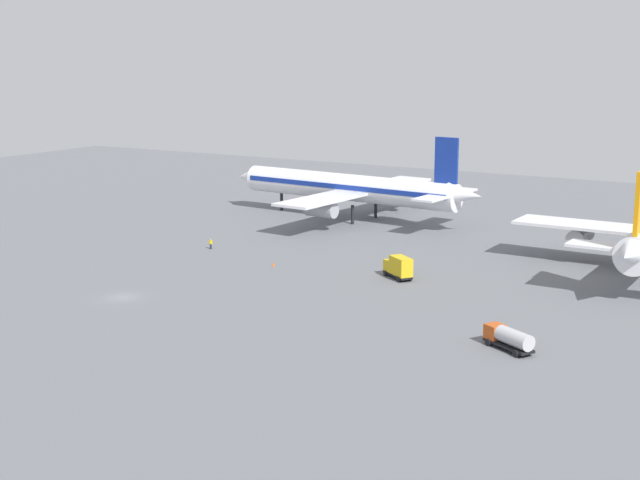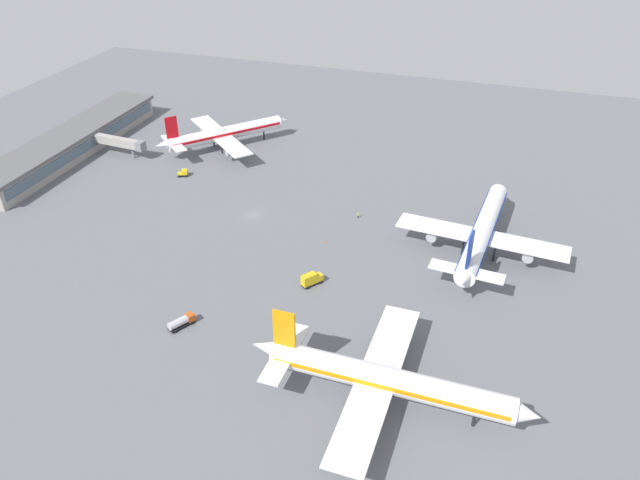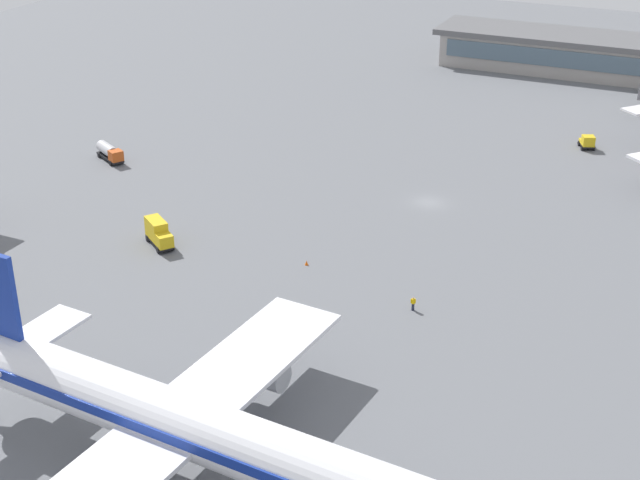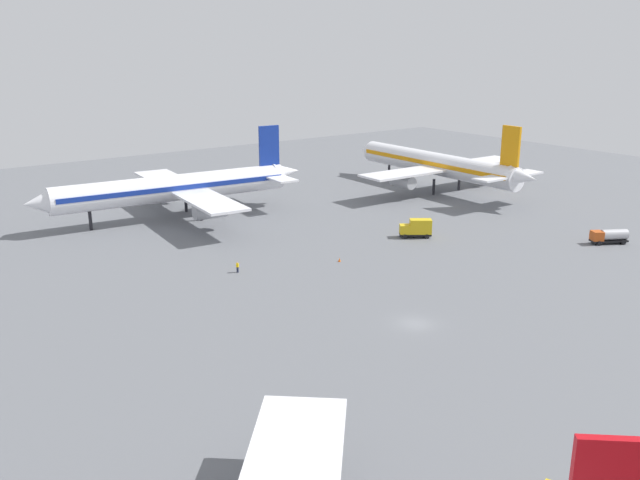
% 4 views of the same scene
% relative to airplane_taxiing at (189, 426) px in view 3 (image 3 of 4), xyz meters
% --- Properties ---
extents(ground, '(288.00, 288.00, 0.00)m').
position_rel_airplane_taxiing_xyz_m(ground, '(1.22, -65.41, -6.16)').
color(ground, slate).
extents(airplane_taxiing, '(55.73, 44.84, 16.95)m').
position_rel_airplane_taxiing_xyz_m(airplane_taxiing, '(0.00, 0.00, 0.00)').
color(airplane_taxiing, white).
rests_on(airplane_taxiing, ground).
extents(fuel_truck, '(6.42, 4.76, 2.50)m').
position_rel_airplane_taxiing_xyz_m(fuel_truck, '(52.35, -60.44, -4.77)').
color(fuel_truck, black).
rests_on(fuel_truck, ground).
extents(catering_truck, '(5.64, 4.85, 3.30)m').
position_rel_airplane_taxiing_xyz_m(catering_truck, '(28.33, -37.86, -4.47)').
color(catering_truck, black).
rests_on(catering_truck, ground).
extents(baggage_tug, '(3.22, 3.69, 2.30)m').
position_rel_airplane_taxiing_xyz_m(baggage_tug, '(-15.14, -97.20, -5.01)').
color(baggage_tug, black).
rests_on(baggage_tug, ground).
extents(ground_crew_worker, '(0.55, 0.48, 1.67)m').
position_rel_airplane_taxiing_xyz_m(ground_crew_worker, '(-6.89, -35.57, -5.31)').
color(ground_crew_worker, '#1E2338').
rests_on(ground_crew_worker, ground).
extents(safety_cone_near_gate, '(0.44, 0.44, 0.60)m').
position_rel_airplane_taxiing_xyz_m(safety_cone_near_gate, '(8.72, -40.63, -5.86)').
color(safety_cone_near_gate, '#EA590C').
rests_on(safety_cone_near_gate, ground).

